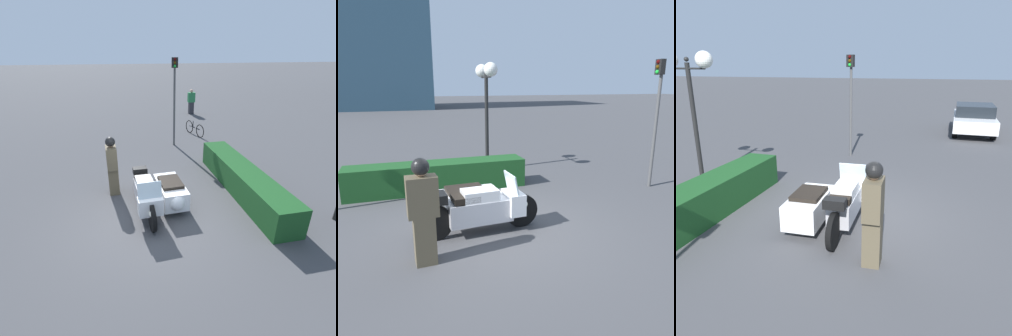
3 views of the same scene
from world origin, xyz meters
TOP-DOWN VIEW (x-y plane):
  - ground_plane at (0.00, 0.00)m, footprint 160.00×160.00m
  - police_motorcycle at (-0.54, 0.42)m, footprint 2.48×1.37m
  - officer_rider at (-1.69, -0.79)m, footprint 0.50×0.32m
  - hedge_bush_curbside at (-0.99, 3.07)m, footprint 4.89×0.83m
  - twin_lamp_post at (0.91, 4.78)m, footprint 0.44×1.53m
  - traffic_light_near at (4.86, 1.47)m, footprint 0.22×0.28m
  - office_building_main at (-4.52, 38.79)m, footprint 14.02×10.97m

SIDE VIEW (x-z plane):
  - ground_plane at x=0.00m, z-range 0.00..0.00m
  - hedge_bush_curbside at x=-0.99m, z-range 0.00..0.80m
  - police_motorcycle at x=-0.54m, z-range -0.11..1.06m
  - officer_rider at x=-1.69m, z-range 0.05..1.84m
  - traffic_light_near at x=4.86m, z-range 0.55..4.09m
  - twin_lamp_post at x=0.91m, z-range 1.19..4.75m
  - office_building_main at x=-4.52m, z-range 0.00..23.27m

